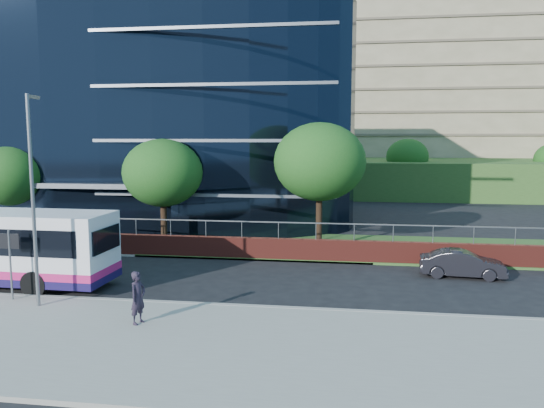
% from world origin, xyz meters
% --- Properties ---
extents(grass_verge, '(36.00, 8.00, 0.12)m').
position_xyz_m(grass_verge, '(24.00, 11.00, 0.06)').
color(grass_verge, '#2D511E').
rests_on(grass_verge, ground).
extents(glass_office, '(44.00, 23.10, 16.00)m').
position_xyz_m(glass_office, '(-4.00, 20.85, 8.00)').
color(glass_office, black).
rests_on(glass_office, ground).
extents(retaining_wall, '(34.00, 0.40, 2.11)m').
position_xyz_m(retaining_wall, '(20.00, 7.30, 0.61)').
color(retaining_wall, maroon).
rests_on(retaining_wall, ground).
extents(apartment_block, '(60.00, 42.00, 30.00)m').
position_xyz_m(apartment_block, '(32.00, 57.21, 11.11)').
color(apartment_block, '#2D511E').
rests_on(apartment_block, ground).
extents(street_sign, '(0.85, 0.09, 2.80)m').
position_xyz_m(street_sign, '(4.50, -1.59, 2.15)').
color(street_sign, slate).
rests_on(street_sign, pavement_near).
extents(tree_far_b, '(4.29, 4.29, 6.05)m').
position_xyz_m(tree_far_b, '(-3.00, 9.50, 4.21)').
color(tree_far_b, black).
rests_on(tree_far_b, ground).
extents(tree_far_c, '(4.62, 4.62, 6.51)m').
position_xyz_m(tree_far_c, '(7.00, 9.00, 4.54)').
color(tree_far_c, black).
rests_on(tree_far_c, ground).
extents(tree_far_d, '(5.28, 5.28, 7.44)m').
position_xyz_m(tree_far_d, '(16.00, 10.00, 5.19)').
color(tree_far_d, black).
rests_on(tree_far_d, ground).
extents(tree_dist_e, '(4.62, 4.62, 6.51)m').
position_xyz_m(tree_dist_e, '(24.00, 40.00, 4.54)').
color(tree_dist_e, black).
rests_on(tree_dist_e, ground).
extents(streetlight_east, '(0.15, 0.77, 8.00)m').
position_xyz_m(streetlight_east, '(6.00, -2.17, 4.44)').
color(streetlight_east, slate).
rests_on(streetlight_east, pavement_near).
extents(parked_car, '(3.99, 1.67, 1.28)m').
position_xyz_m(parked_car, '(23.06, 5.14, 0.64)').
color(parked_car, black).
rests_on(parked_car, ground).
extents(pedestrian, '(0.61, 0.77, 1.84)m').
position_xyz_m(pedestrian, '(10.57, -3.50, 1.07)').
color(pedestrian, '#241C2A').
rests_on(pedestrian, pavement_near).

